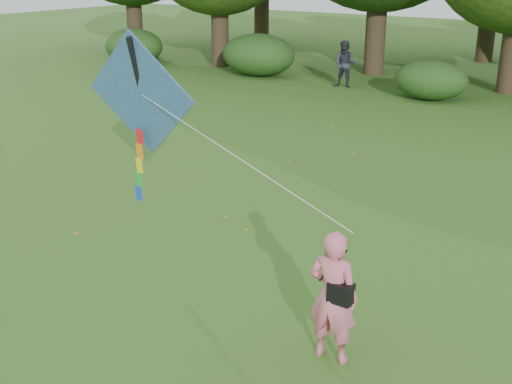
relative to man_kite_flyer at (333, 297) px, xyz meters
The scene contains 6 objects.
ground 1.33m from the man_kite_flyer, 128.58° to the right, with size 100.00×100.00×0.00m, color #265114.
man_kite_flyer is the anchor object (origin of this frame).
bystander_left 18.57m from the man_kite_flyer, 116.36° to the left, with size 0.89×0.69×1.83m, color #292B36.
crossbody_bag 0.17m from the man_kite_flyer, 14.61° to the right, with size 0.43×0.20×0.71m.
flying_kite 4.72m from the man_kite_flyer, 164.97° to the left, with size 5.54×1.55×2.97m.
fallen_leaves 7.16m from the man_kite_flyer, 119.76° to the left, with size 8.23×10.12×0.01m.
Camera 1 is at (3.80, -5.59, 4.86)m, focal length 45.00 mm.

